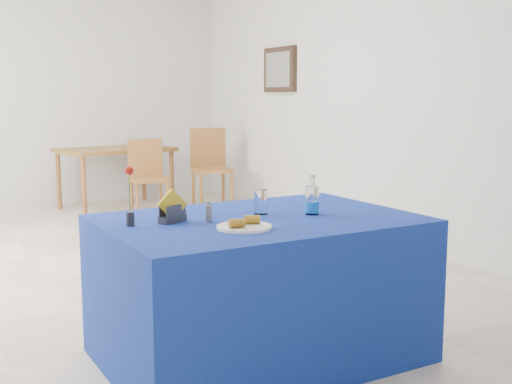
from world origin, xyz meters
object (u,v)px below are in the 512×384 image
blue_table (259,288)px  water_bottle (312,201)px  chair_bg_left (147,172)px  chair_bg_right (210,163)px  plate (244,227)px  oak_table (115,154)px

blue_table → water_bottle: size_ratio=7.44×
chair_bg_left → chair_bg_right: chair_bg_right is taller
plate → oak_table: 5.27m
water_bottle → chair_bg_right: chair_bg_right is taller
chair_bg_left → chair_bg_right: size_ratio=0.90×
blue_table → oak_table: 5.03m
plate → chair_bg_left: bearing=75.6°
plate → blue_table: plate is taller
oak_table → chair_bg_left: 0.82m
blue_table → oak_table: blue_table is taller
water_bottle → chair_bg_left: size_ratio=0.24×
chair_bg_left → water_bottle: bearing=-89.7°
plate → blue_table: bearing=46.2°
plate → chair_bg_right: (1.98, 4.49, -0.19)m
plate → chair_bg_left: size_ratio=0.29×
water_bottle → blue_table: bearing=168.8°
oak_table → water_bottle: bearing=-95.6°
oak_table → chair_bg_right: size_ratio=1.45×
water_bottle → chair_bg_left: water_bottle is taller
plate → water_bottle: (0.50, 0.16, 0.06)m
plate → blue_table: 0.49m
blue_table → chair_bg_right: (1.78, 4.27, 0.20)m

